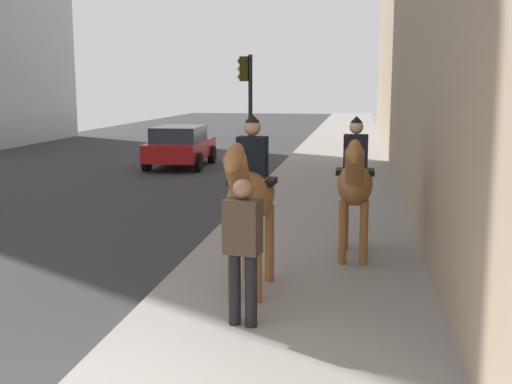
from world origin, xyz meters
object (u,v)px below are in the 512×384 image
object	(u,v)px
mounted_horse_near	(250,194)
mounted_horse_far	(355,181)
pedestrian_greeting	(243,243)
car_near_lane	(180,145)
traffic_light_near_curb	(247,97)

from	to	relation	value
mounted_horse_near	mounted_horse_far	size ratio (longest dim) A/B	1.05
mounted_horse_near	pedestrian_greeting	distance (m)	1.26
pedestrian_greeting	car_near_lane	xyz separation A→B (m)	(14.69, 4.92, -0.33)
pedestrian_greeting	car_near_lane	size ratio (longest dim) A/B	0.42
car_near_lane	traffic_light_near_curb	distance (m)	4.67
mounted_horse_near	car_near_lane	distance (m)	14.33
pedestrian_greeting	mounted_horse_near	bearing A→B (deg)	15.98
pedestrian_greeting	car_near_lane	bearing A→B (deg)	28.91
mounted_horse_far	car_near_lane	xyz separation A→B (m)	(11.54, 6.13, -0.59)
pedestrian_greeting	traffic_light_near_curb	xyz separation A→B (m)	(11.50, 1.97, 1.39)
pedestrian_greeting	traffic_light_near_curb	bearing A→B (deg)	20.13
car_near_lane	mounted_horse_near	bearing A→B (deg)	-162.61
mounted_horse_far	traffic_light_near_curb	world-z (taller)	traffic_light_near_curb
pedestrian_greeting	car_near_lane	world-z (taller)	pedestrian_greeting
mounted_horse_near	traffic_light_near_curb	xyz separation A→B (m)	(10.30, 1.85, 1.04)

